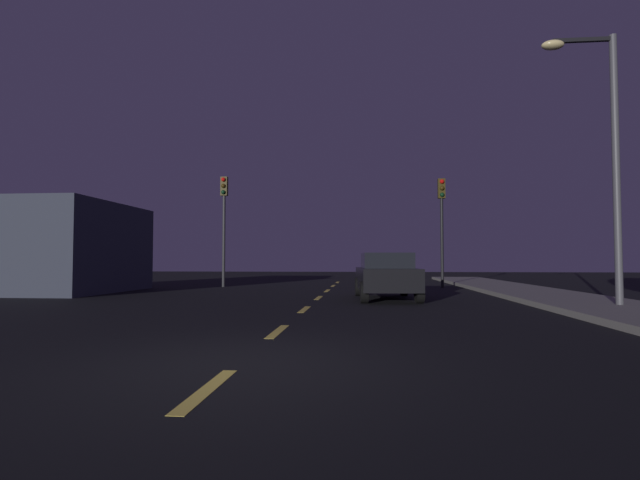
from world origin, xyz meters
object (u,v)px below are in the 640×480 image
(street_lamp_right, at_px, (604,143))
(traffic_signal_left, at_px, (224,210))
(traffic_signal_right, at_px, (442,211))
(car_stopped_ahead, at_px, (386,275))

(street_lamp_right, bearing_deg, traffic_signal_left, 142.68)
(traffic_signal_left, relative_size, traffic_signal_right, 1.05)
(car_stopped_ahead, bearing_deg, traffic_signal_right, 66.79)
(traffic_signal_right, bearing_deg, car_stopped_ahead, -113.21)
(traffic_signal_right, bearing_deg, street_lamp_right, -75.48)
(traffic_signal_right, height_order, street_lamp_right, street_lamp_right)
(car_stopped_ahead, height_order, street_lamp_right, street_lamp_right)
(traffic_signal_right, distance_m, car_stopped_ahead, 7.66)
(traffic_signal_left, distance_m, street_lamp_right, 15.86)
(traffic_signal_right, distance_m, street_lamp_right, 9.95)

